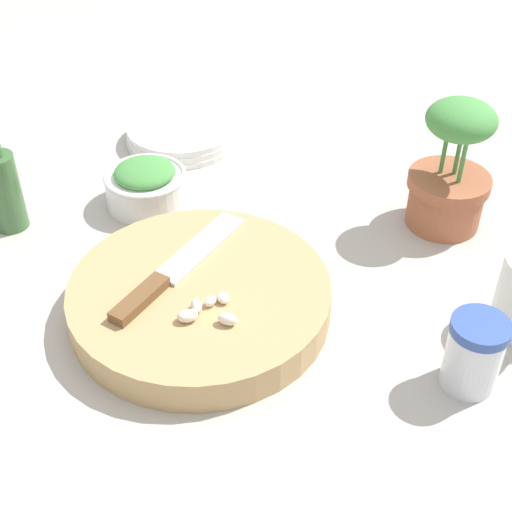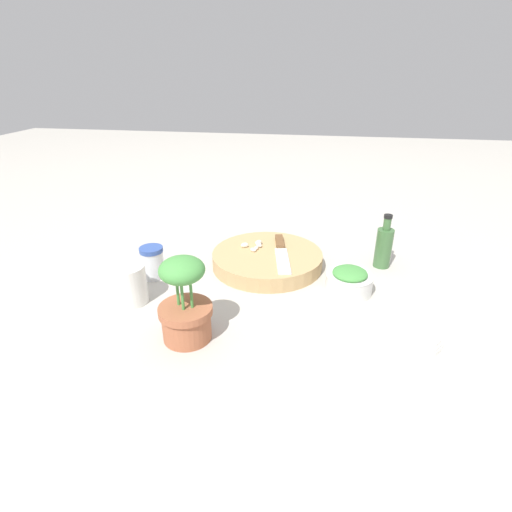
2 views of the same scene
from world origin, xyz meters
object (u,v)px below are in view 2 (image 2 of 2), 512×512
at_px(herb_bowl, 349,281).
at_px(coffee_mug, 129,283).
at_px(cutting_board, 267,259).
at_px(chef_knife, 281,251).
at_px(plate_stack, 398,328).
at_px(spice_jar, 152,263).
at_px(garlic_cloves, 254,245).
at_px(potted_herb, 185,305).
at_px(oil_bottle, 384,246).

height_order(herb_bowl, coffee_mug, coffee_mug).
bearing_deg(cutting_board, coffee_mug, 38.62).
bearing_deg(coffee_mug, chef_knife, -143.92).
height_order(chef_knife, plate_stack, chef_knife).
relative_size(chef_knife, spice_jar, 2.71).
height_order(cutting_board, garlic_cloves, garlic_cloves).
height_order(garlic_cloves, potted_herb, potted_herb).
bearing_deg(plate_stack, cutting_board, -40.08).
bearing_deg(potted_herb, coffee_mug, -32.71).
bearing_deg(oil_bottle, potted_herb, 43.00).
xyz_separation_m(spice_jar, potted_herb, (-0.18, 0.24, 0.04)).
bearing_deg(herb_bowl, garlic_cloves, -27.52).
relative_size(spice_jar, oil_bottle, 0.57).
bearing_deg(cutting_board, potted_herb, 71.60).
distance_m(garlic_cloves, oil_bottle, 0.37).
distance_m(spice_jar, oil_bottle, 0.64).
xyz_separation_m(spice_jar, coffee_mug, (0.01, 0.12, 0.00)).
height_order(spice_jar, plate_stack, spice_jar).
bearing_deg(coffee_mug, spice_jar, -93.29).
distance_m(coffee_mug, plate_stack, 0.62).
bearing_deg(spice_jar, plate_stack, 166.18).
bearing_deg(plate_stack, herb_bowl, -58.86).
relative_size(cutting_board, herb_bowl, 2.64).
bearing_deg(cutting_board, oil_bottle, -170.46).
xyz_separation_m(chef_knife, garlic_cloves, (0.08, -0.02, 0.00)).
bearing_deg(oil_bottle, spice_jar, 15.64).
distance_m(spice_jar, potted_herb, 0.30).
relative_size(chef_knife, coffee_mug, 2.00).
xyz_separation_m(chef_knife, coffee_mug, (0.34, 0.25, 0.00)).
xyz_separation_m(chef_knife, herb_bowl, (-0.19, 0.12, -0.01)).
xyz_separation_m(coffee_mug, oil_bottle, (-0.62, -0.30, 0.01)).
bearing_deg(spice_jar, garlic_cloves, -149.61).
height_order(spice_jar, potted_herb, potted_herb).
height_order(coffee_mug, potted_herb, potted_herb).
relative_size(cutting_board, garlic_cloves, 4.29).
height_order(chef_knife, coffee_mug, coffee_mug).
height_order(cutting_board, plate_stack, cutting_board).
xyz_separation_m(garlic_cloves, oil_bottle, (-0.37, -0.03, 0.01)).
relative_size(garlic_cloves, plate_stack, 0.39).
height_order(garlic_cloves, coffee_mug, coffee_mug).
bearing_deg(herb_bowl, coffee_mug, 14.03).
bearing_deg(plate_stack, potted_herb, 11.33).
height_order(cutting_board, chef_knife, chef_knife).
xyz_separation_m(garlic_cloves, spice_jar, (0.25, 0.15, -0.00)).
height_order(cutting_board, oil_bottle, oil_bottle).
relative_size(chef_knife, garlic_cloves, 3.28).
bearing_deg(garlic_cloves, spice_jar, 30.39).
relative_size(garlic_cloves, coffee_mug, 0.61).
bearing_deg(cutting_board, spice_jar, 21.92).
bearing_deg(plate_stack, garlic_cloves, -39.47).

